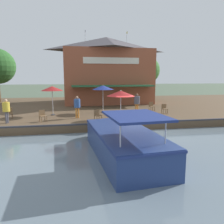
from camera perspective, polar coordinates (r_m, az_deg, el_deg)
name	(u,v)px	position (r m, az deg, el deg)	size (l,w,h in m)	color
ground_plane	(135,131)	(15.78, 6.10, -5.07)	(220.00, 220.00, 0.00)	#4C5B47
quay_deck	(109,107)	(26.28, -0.67, 1.32)	(22.00, 56.00, 0.60)	brown
quay_edge_fender	(135,122)	(15.73, 6.04, -2.69)	(0.20, 50.40, 0.10)	#2D2D33
waterfront_restaurant	(106,70)	(28.83, -1.46, 10.98)	(9.43, 11.17, 9.03)	brown
patio_umbrella_far_corner	(52,89)	(19.34, -15.40, 5.93)	(1.85, 1.85, 2.53)	#B7B7B7
patio_umbrella_back_row	(121,93)	(16.67, 2.30, 4.87)	(2.15, 2.15, 2.28)	#B7B7B7
patio_umbrella_mid_patio_right	(103,88)	(20.17, -2.39, 6.41)	(1.98, 1.98, 2.55)	#B7B7B7
cafe_chair_facing_river	(164,108)	(20.26, 13.52, 0.97)	(0.46, 0.46, 0.85)	brown
cafe_chair_back_row_seat	(151,106)	(21.63, 10.27, 1.57)	(0.49, 0.49, 0.85)	brown
cafe_chair_far_corner_seat	(43,115)	(16.84, -17.67, -0.81)	(0.60, 0.60, 0.85)	brown
cafe_chair_beside_entrance	(9,113)	(19.12, -25.23, -0.12)	(0.51, 0.51, 0.85)	brown
cafe_chair_mid_patio	(98,115)	(16.35, -3.80, -0.69)	(0.58, 0.58, 0.85)	brown
person_near_entrance	(137,101)	(19.75, 6.53, 2.90)	(0.51, 0.51, 1.80)	orange
person_at_quay_edge	(6,108)	(17.11, -25.91, 0.92)	(0.49, 0.49, 1.73)	#4C4C56
person_mid_patio	(77,104)	(17.57, -9.10, 2.01)	(0.50, 0.50, 1.77)	orange
motorboat_outer_channel	(120,138)	(11.14, 2.01, -6.91)	(7.64, 3.08, 2.28)	navy
tree_downstream_bank	(146,71)	(32.69, 8.80, 10.56)	(4.15, 3.95, 6.24)	brown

